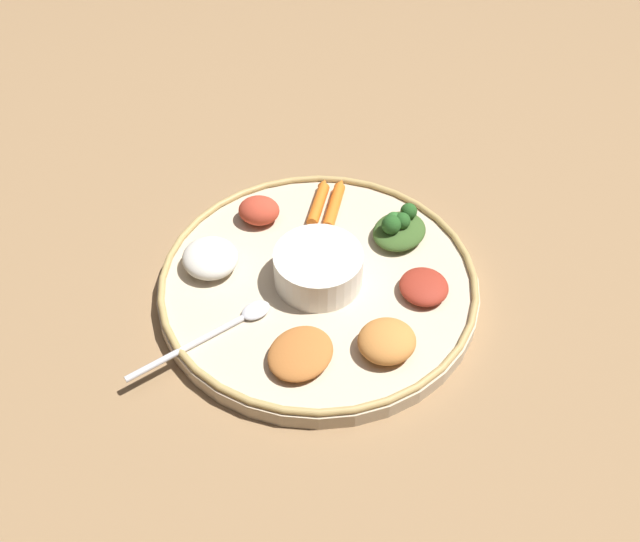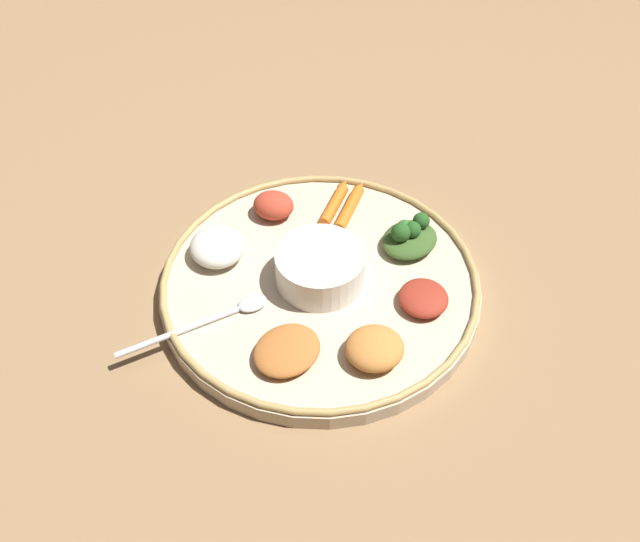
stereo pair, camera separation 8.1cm
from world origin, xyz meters
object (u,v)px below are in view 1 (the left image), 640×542
(spoon, at_px, (225,328))
(greens_pile, at_px, (401,228))
(carrot_outer, at_px, (319,201))
(center_bowl, at_px, (320,266))
(carrot_near_spoon, at_px, (336,203))

(spoon, distance_m, greens_pile, 0.25)
(carrot_outer, bearing_deg, greens_pile, -120.64)
(center_bowl, relative_size, greens_pile, 1.09)
(greens_pile, height_order, carrot_outer, greens_pile)
(carrot_near_spoon, height_order, carrot_outer, same)
(spoon, height_order, carrot_outer, carrot_outer)
(center_bowl, bearing_deg, greens_pile, -54.05)
(carrot_outer, bearing_deg, carrot_near_spoon, -99.50)
(center_bowl, distance_m, carrot_near_spoon, 0.13)
(greens_pile, bearing_deg, carrot_near_spoon, 54.52)
(spoon, distance_m, carrot_outer, 0.23)
(spoon, xyz_separation_m, carrot_outer, (0.20, -0.10, 0.00))
(carrot_near_spoon, bearing_deg, carrot_outer, 80.50)
(greens_pile, height_order, carrot_near_spoon, greens_pile)
(center_bowl, relative_size, carrot_near_spoon, 1.10)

